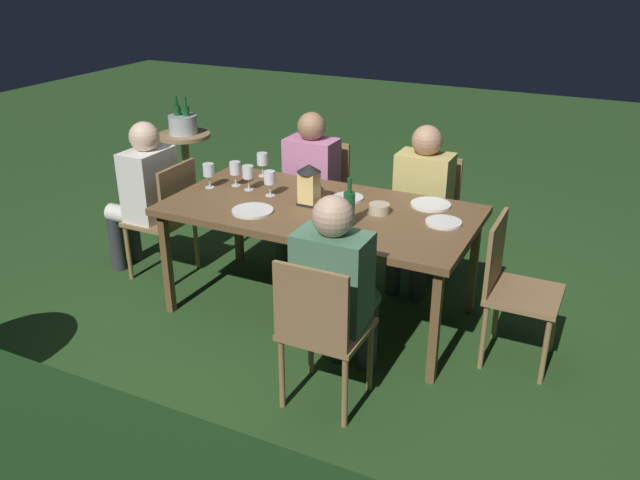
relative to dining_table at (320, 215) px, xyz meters
The scene contains 26 objects.
ground_plane 0.70m from the dining_table, ahead, with size 16.00×16.00×0.00m, color #26471E.
dining_table is the anchor object (origin of this frame).
chair_side_left_b 1.02m from the dining_table, 63.83° to the right, with size 0.42×0.40×0.87m.
person_in_pink 0.83m from the dining_table, 57.82° to the right, with size 0.38×0.47×1.15m.
chair_head_near 1.24m from the dining_table, behind, with size 0.40×0.42×0.87m.
chair_side_right_a 1.02m from the dining_table, 116.17° to the left, with size 0.42×0.40×0.87m.
person_in_green 0.83m from the dining_table, 122.18° to the left, with size 0.38×0.47×1.15m.
chair_head_far 1.24m from the dining_table, ahead, with size 0.40×0.42×0.87m.
person_in_cream 1.42m from the dining_table, ahead, with size 0.48×0.38×1.15m.
chair_side_left_a 1.02m from the dining_table, 116.17° to the right, with size 0.42×0.40×0.87m.
person_in_mustard 0.83m from the dining_table, 122.18° to the right, with size 0.38×0.47×1.15m.
lantern_centerpiece 0.22m from the dining_table, 13.37° to the right, with size 0.15×0.15×0.27m.
green_bottle_on_table 0.37m from the dining_table, 146.91° to the left, with size 0.07×0.07×0.29m.
wine_glass_a 0.76m from the dining_table, 30.69° to the right, with size 0.08×0.08×0.17m.
wine_glass_b 0.73m from the dining_table, ahead, with size 0.08×0.08×0.17m.
wine_glass_c 0.85m from the dining_table, ahead, with size 0.08×0.08×0.17m.
wine_glass_d 0.42m from the dining_table, ahead, with size 0.08×0.08×0.17m.
wine_glass_e 0.60m from the dining_table, ahead, with size 0.08×0.08×0.17m.
plate_a 0.43m from the dining_table, 36.20° to the left, with size 0.26×0.26×0.01m, color silver.
plate_b 0.70m from the dining_table, 151.60° to the right, with size 0.25×0.25×0.01m, color white.
plate_c 0.78m from the dining_table, behind, with size 0.22×0.22×0.01m, color white.
plate_d 0.24m from the dining_table, 114.32° to the right, with size 0.20×0.20×0.01m, color silver.
bowl_olives 0.32m from the dining_table, 52.13° to the right, with size 0.14×0.14×0.05m.
bowl_bread 0.39m from the dining_table, 168.72° to the right, with size 0.13×0.13×0.06m.
side_table 2.45m from the dining_table, 32.96° to the right, with size 0.49×0.49×0.67m.
ice_bucket 2.43m from the dining_table, 32.95° to the right, with size 0.26×0.26×0.34m.
Camera 1 is at (-1.68, 3.46, 2.25)m, focal length 36.90 mm.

